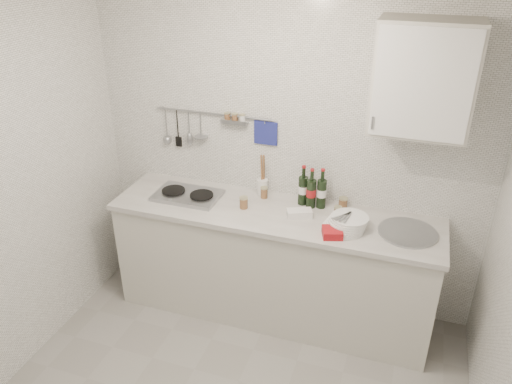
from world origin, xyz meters
TOP-DOWN VIEW (x-y plane):
  - back_wall at (0.00, 1.40)m, footprint 3.00×0.02m
  - counter at (0.01, 1.10)m, footprint 2.44×0.64m
  - wall_rail at (-0.60, 1.37)m, footprint 0.98×0.09m
  - wall_cabinet at (0.90, 1.22)m, footprint 0.60×0.38m
  - plate_stack_hob at (-0.61, 1.09)m, footprint 0.28×0.27m
  - plate_stack_sink at (0.54, 1.02)m, footprint 0.31×0.30m
  - wine_bottles at (0.24, 1.27)m, footprint 0.22×0.10m
  - butter_dish at (0.19, 1.08)m, footprint 0.20×0.15m
  - strawberry_punnet at (0.47, 0.90)m, footprint 0.16×0.16m
  - utensil_crock at (-0.17, 1.34)m, footprint 0.08×0.08m
  - jar_a at (-0.13, 1.28)m, footprint 0.06×0.06m
  - jar_b at (0.47, 1.33)m, footprint 0.07×0.07m
  - jar_c at (0.45, 1.20)m, footprint 0.06×0.06m
  - jar_d at (-0.23, 1.08)m, footprint 0.06×0.06m

SIDE VIEW (x-z plane):
  - counter at x=0.01m, z-range -0.05..0.92m
  - plate_stack_hob at x=-0.61m, z-range 0.92..0.95m
  - butter_dish at x=0.19m, z-range 0.92..0.97m
  - strawberry_punnet at x=0.47m, z-range 0.92..0.97m
  - jar_c at x=0.45m, z-range 0.92..0.98m
  - jar_b at x=0.47m, z-range 0.92..1.00m
  - jar_a at x=-0.13m, z-range 0.92..1.01m
  - jar_d at x=-0.23m, z-range 0.92..1.01m
  - plate_stack_sink at x=0.54m, z-range 0.91..1.02m
  - utensil_crock at x=-0.17m, z-range 0.83..1.17m
  - wine_bottles at x=0.24m, z-range 0.92..1.23m
  - back_wall at x=0.00m, z-range 0.00..2.50m
  - wall_rail at x=-0.60m, z-range 1.26..1.60m
  - wall_cabinet at x=0.90m, z-range 1.60..2.30m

